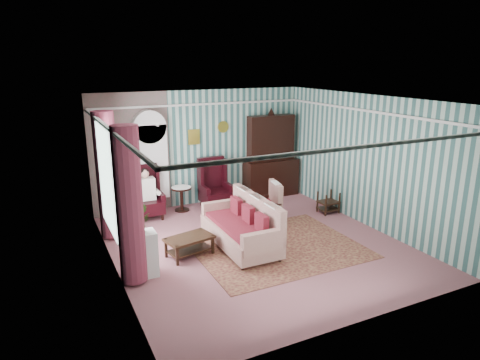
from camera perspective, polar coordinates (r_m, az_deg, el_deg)
name	(u,v)px	position (r m, az deg, el deg)	size (l,w,h in m)	color
floor	(256,244)	(8.76, 2.16, -8.57)	(6.00, 6.00, 0.00)	#8E5356
room_shell	(224,148)	(8.04, -2.18, 4.25)	(5.53, 6.02, 2.91)	#335D59
bookcase	(151,167)	(10.47, -11.74, 1.65)	(0.80, 0.28, 2.24)	silver
dresser_hutch	(271,153)	(11.55, 4.21, 3.55)	(1.50, 0.56, 2.36)	black
wingback_left	(146,193)	(10.18, -12.39, -1.68)	(0.76, 0.80, 1.25)	black
wingback_right	(216,184)	(10.69, -3.27, -0.49)	(0.76, 0.80, 1.25)	black
seated_woman	(146,194)	(10.19, -12.38, -1.87)	(0.44, 0.40, 1.18)	beige
round_side_table	(182,199)	(10.64, -7.78, -2.52)	(0.50, 0.50, 0.60)	black
nest_table	(328,202)	(10.64, 11.70, -2.89)	(0.45, 0.38, 0.54)	black
plant_stand	(140,255)	(7.58, -13.15, -9.69)	(0.55, 0.35, 0.80)	silver
rug	(276,247)	(8.66, 4.88, -8.89)	(3.20, 2.60, 0.01)	#471C17
sofa	(240,224)	(8.45, 0.00, -5.85)	(2.05, 1.06, 0.99)	beige
floral_armchair	(263,203)	(9.70, 3.11, -3.10)	(0.78, 0.77, 0.96)	#C2B496
coffee_table	(190,246)	(8.27, -6.75, -8.77)	(0.89, 0.52, 0.38)	black
potted_plant_a	(139,224)	(7.27, -13.36, -5.77)	(0.35, 0.30, 0.39)	#1A541D
potted_plant_b	(139,218)	(7.41, -13.31, -4.89)	(0.27, 0.22, 0.49)	#1F5119
potted_plant_c	(133,221)	(7.38, -14.12, -5.32)	(0.24, 0.24, 0.43)	#205219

